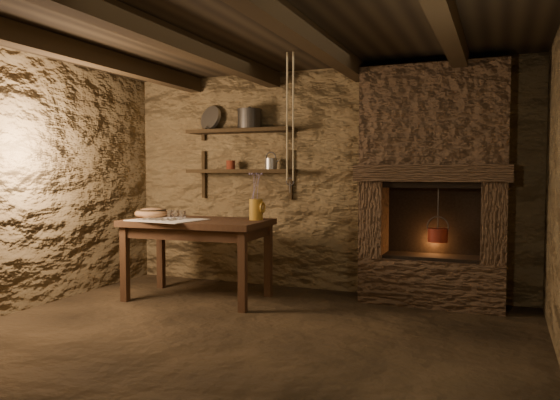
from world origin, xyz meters
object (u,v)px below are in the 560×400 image
at_px(stoneware_jug, 256,199).
at_px(wooden_bowl, 152,214).
at_px(iron_stockpot, 250,120).
at_px(red_pot, 438,234).
at_px(work_table, 198,256).

xyz_separation_m(stoneware_jug, wooden_bowl, (-1.15, -0.16, -0.17)).
relative_size(iron_stockpot, red_pot, 0.49).
bearing_deg(work_table, iron_stockpot, 69.79).
xyz_separation_m(iron_stockpot, red_pot, (2.05, -0.12, -1.17)).
bearing_deg(stoneware_jug, red_pot, 17.35).
bearing_deg(iron_stockpot, work_table, -107.41).
height_order(iron_stockpot, red_pot, iron_stockpot).
height_order(stoneware_jug, wooden_bowl, stoneware_jug).
relative_size(stoneware_jug, wooden_bowl, 1.38).
bearing_deg(red_pot, stoneware_jug, -165.89).
xyz_separation_m(work_table, wooden_bowl, (-0.58, 0.03, 0.42)).
distance_m(wooden_bowl, red_pot, 2.93).
bearing_deg(work_table, red_pot, 12.43).
xyz_separation_m(work_table, red_pot, (2.28, 0.62, 0.26)).
distance_m(stoneware_jug, wooden_bowl, 1.17).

